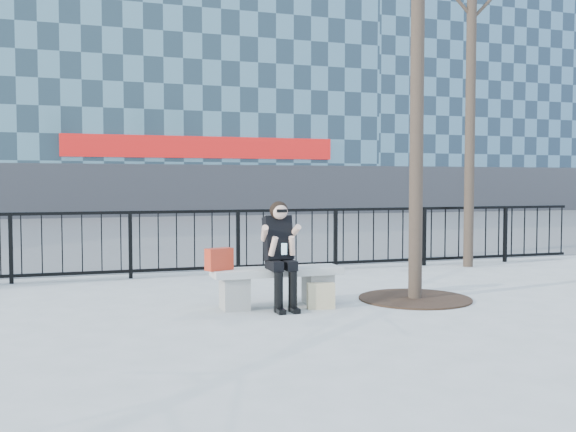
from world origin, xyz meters
name	(u,v)px	position (x,y,z in m)	size (l,w,h in m)	color
ground	(277,306)	(0.00, 0.00, 0.00)	(120.00, 120.00, 0.00)	gray
street_surface	(154,227)	(0.00, 15.00, 0.00)	(60.00, 23.00, 0.01)	#474747
railing	(227,242)	(0.00, 3.00, 0.55)	(14.00, 0.06, 1.10)	black
building_right	(463,40)	(20.00, 27.00, 10.30)	(16.20, 10.20, 20.60)	slate
tree_grate	(415,299)	(1.90, -0.10, 0.01)	(1.50, 1.50, 0.02)	black
bench_main	(277,283)	(0.00, 0.00, 0.30)	(1.65, 0.46, 0.49)	slate
seated_woman	(281,255)	(0.00, -0.16, 0.67)	(0.50, 0.64, 1.34)	black
handbag	(219,259)	(-0.74, 0.02, 0.63)	(0.33, 0.15, 0.27)	#B62B16
shopping_bag	(321,296)	(0.48, -0.31, 0.16)	(0.34, 0.12, 0.32)	beige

